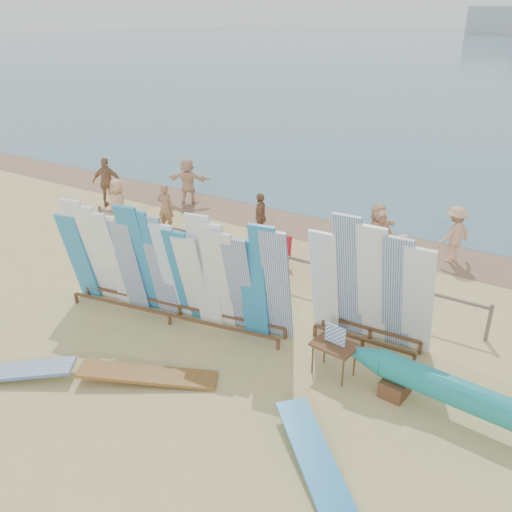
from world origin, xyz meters
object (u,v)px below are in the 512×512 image
Objects in this scene: vendor_table at (334,358)px; beachgoer_11 at (188,181)px; side_surfboard_rack at (371,289)px; beachgoer_9 at (454,235)px; beachgoer_1 at (166,208)px; beachgoer_4 at (260,217)px; beachgoer_0 at (118,204)px; beachgoer_6 at (400,263)px; beachgoer_7 at (380,241)px; flat_board_c at (149,381)px; main_surfboard_rack at (172,271)px; stroller at (340,263)px; flat_board_d at (316,471)px; beach_chair_right at (279,260)px; beachgoer_5 at (377,231)px; flat_board_e at (7,378)px; beach_chair_left at (255,247)px; beachgoer_extra_1 at (107,182)px; outrigger_canoe at (489,407)px.

beachgoer_11 is (-9.10, 6.76, 0.50)m from vendor_table.
beachgoer_9 is at bearing 82.98° from side_surfboard_rack.
beachgoer_1 is 0.95× the size of beachgoer_9.
beachgoer_1 reaches higher than beachgoer_4.
beachgoer_6 is at bearing 24.55° from beachgoer_0.
beachgoer_7 is at bearing -17.43° from beachgoer_9.
flat_board_c is 1.71× the size of beachgoer_1.
main_surfboard_rack reaches higher than beachgoer_0.
flat_board_c is 6.27m from stroller.
beachgoer_1 is 0.93× the size of beachgoer_0.
flat_board_d is 13.58m from beachgoer_11.
beachgoer_7 reaches higher than flat_board_c.
beach_chair_right is at bearing -22.40° from beachgoer_9.
beachgoer_4 is at bearing 104.31° from beachgoer_5.
beachgoer_9 is at bearing 115.24° from flat_board_e.
beachgoer_4 is (-0.46, 1.02, 0.54)m from beach_chair_left.
vendor_table is 0.61× the size of beachgoer_extra_1.
beachgoer_extra_1 is 1.05× the size of beachgoer_11.
beachgoer_4 is (4.20, -1.63, -0.09)m from beachgoer_11.
flat_board_e is 2.84m from flat_board_c.
flat_board_c is 1.63× the size of beachgoer_5.
beachgoer_6 is 2.02m from beachgoer_5.
beachgoer_5 is at bearing 84.61° from stroller.
beach_chair_left is 1.16m from beach_chair_right.
beachgoer_0 is (-6.44, 5.66, 0.85)m from flat_board_c.
side_surfboard_rack reaches higher than flat_board_d.
beach_chair_left is at bearing 122.26° from beachgoer_5.
main_surfboard_rack is 2.13× the size of flat_board_d.
beachgoer_1 is 8.95m from beachgoer_9.
flat_board_d is 3.83m from flat_board_c.
vendor_table is 0.96× the size of stroller.
beachgoer_6 reaches higher than vendor_table.
beachgoer_4 is (-1.54, 1.46, 0.52)m from beach_chair_right.
vendor_table is at bearing -0.27° from beachgoer_0.
beachgoer_11 is at bearing 163.04° from stroller.
outrigger_canoe is 7.35m from beach_chair_right.
beachgoer_extra_1 reaches higher than stroller.
side_surfboard_rack reaches higher than beach_chair_left.
beachgoer_1 is at bearing 158.16° from side_surfboard_rack.
flat_board_d is 1.63× the size of beachgoer_5.
beachgoer_1 is at bearing 46.19° from beachgoer_0.
beachgoer_extra_1 is 3.48m from beachgoer_1.
flat_board_c is (-5.88, -2.01, -0.55)m from outrigger_canoe.
beachgoer_1 is (-5.01, 6.36, 0.79)m from flat_board_c.
beachgoer_5 is (7.75, -0.93, -0.04)m from beachgoer_11.
outrigger_canoe is 5.40× the size of vendor_table.
beachgoer_6 reaches higher than flat_board_e.
side_surfboard_rack reaches higher than beachgoer_7.
main_surfboard_rack is 2.13× the size of flat_board_e.
main_surfboard_rack is 3.95m from beach_chair_right.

